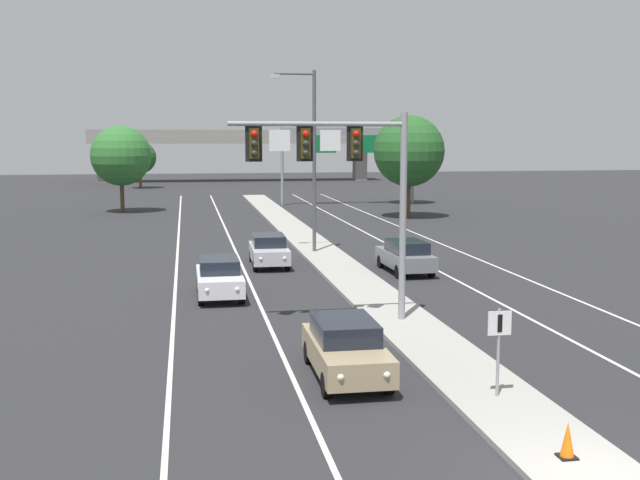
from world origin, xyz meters
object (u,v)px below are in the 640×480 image
(median_sign_post, at_px, (499,340))
(car_oncoming_white, at_px, (219,277))
(traffic_cone_median_nose, at_px, (568,440))
(tree_far_left_c, at_px, (140,157))
(car_receding_grey, at_px, (406,256))
(car_oncoming_silver, at_px, (269,250))
(car_oncoming_tan, at_px, (346,348))
(tree_far_right_c, at_px, (407,157))
(tree_far_left_a, at_px, (121,156))
(tree_far_right_a, at_px, (409,151))
(street_lamp_median, at_px, (310,150))
(overhead_signal_mast, at_px, (343,168))
(highway_sign_gantry, at_px, (349,141))

(median_sign_post, bearing_deg, car_oncoming_white, 113.93)
(traffic_cone_median_nose, height_order, tree_far_left_c, tree_far_left_c)
(car_receding_grey, bearing_deg, car_oncoming_silver, 153.49)
(median_sign_post, bearing_deg, car_oncoming_tan, 141.36)
(car_receding_grey, distance_m, tree_far_right_c, 39.71)
(car_oncoming_silver, xyz_separation_m, tree_far_left_a, (-9.59, 30.34, 4.12))
(car_oncoming_silver, xyz_separation_m, car_receding_grey, (6.31, -3.15, 0.00))
(median_sign_post, relative_size, traffic_cone_median_nose, 2.97)
(car_oncoming_tan, relative_size, tree_far_right_a, 0.54)
(street_lamp_median, xyz_separation_m, tree_far_left_c, (-12.61, 59.59, -1.80))
(street_lamp_median, bearing_deg, tree_far_left_a, 114.79)
(car_oncoming_tan, distance_m, tree_far_right_c, 56.31)
(street_lamp_median, bearing_deg, tree_far_left_c, 101.94)
(overhead_signal_mast, height_order, tree_far_right_c, overhead_signal_mast)
(car_receding_grey, bearing_deg, car_oncoming_tan, -111.87)
(overhead_signal_mast, xyz_separation_m, tree_far_right_c, (16.31, 47.75, -0.82))
(car_receding_grey, bearing_deg, tree_far_right_a, 73.25)
(street_lamp_median, bearing_deg, tree_far_right_a, 58.44)
(median_sign_post, distance_m, car_receding_grey, 18.38)
(car_oncoming_white, xyz_separation_m, traffic_cone_median_nose, (6.10, -17.69, -0.31))
(tree_far_left_a, bearing_deg, tree_far_right_a, -20.67)
(street_lamp_median, relative_size, car_oncoming_white, 2.24)
(tree_far_right_a, bearing_deg, car_oncoming_tan, -108.76)
(tree_far_right_a, bearing_deg, car_oncoming_silver, -122.54)
(traffic_cone_median_nose, distance_m, tree_far_left_c, 89.26)
(car_receding_grey, bearing_deg, tree_far_left_c, 103.70)
(car_receding_grey, height_order, tree_far_right_a, tree_far_right_a)
(tree_far_right_c, distance_m, tree_far_left_c, 39.47)
(overhead_signal_mast, bearing_deg, car_oncoming_silver, 95.19)
(car_oncoming_white, distance_m, car_receding_grey, 10.04)
(tree_far_right_c, bearing_deg, street_lamp_median, -115.34)
(overhead_signal_mast, bearing_deg, median_sign_post, -75.21)
(car_oncoming_silver, xyz_separation_m, tree_far_left_c, (-9.86, 63.22, 3.17))
(tree_far_right_c, bearing_deg, tree_far_right_a, -105.81)
(traffic_cone_median_nose, bearing_deg, car_oncoming_silver, 97.46)
(tree_far_left_a, bearing_deg, highway_sign_gantry, 11.32)
(street_lamp_median, relative_size, tree_far_left_c, 1.64)
(highway_sign_gantry, height_order, tree_far_left_a, tree_far_left_a)
(car_oncoming_white, height_order, tree_far_right_a, tree_far_right_a)
(car_oncoming_silver, distance_m, car_receding_grey, 7.05)
(overhead_signal_mast, relative_size, tree_far_right_a, 0.87)
(highway_sign_gantry, bearing_deg, median_sign_post, -98.33)
(car_oncoming_tan, height_order, tree_far_right_a, tree_far_right_a)
(street_lamp_median, height_order, tree_far_right_c, street_lamp_median)
(overhead_signal_mast, height_order, car_oncoming_silver, overhead_signal_mast)
(street_lamp_median, relative_size, tree_far_right_a, 1.20)
(car_oncoming_tan, relative_size, car_oncoming_white, 1.00)
(car_oncoming_white, height_order, car_receding_grey, same)
(car_oncoming_tan, xyz_separation_m, highway_sign_gantry, (11.46, 53.22, 5.34))
(median_sign_post, bearing_deg, street_lamp_median, 91.44)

